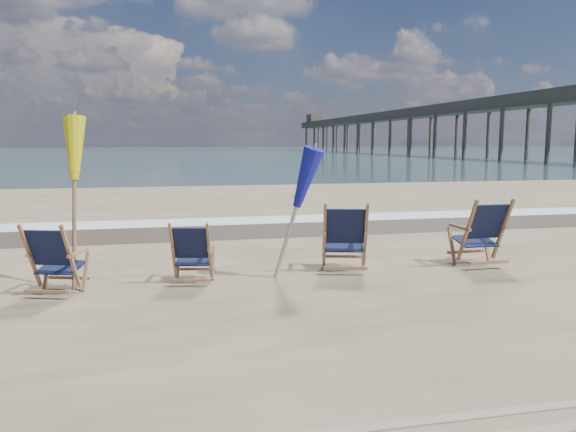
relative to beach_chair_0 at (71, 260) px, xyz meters
name	(u,v)px	position (x,y,z in m)	size (l,w,h in m)	color
ocean	(168,151)	(2.91, 126.26, -0.48)	(400.00, 400.00, 0.00)	#345256
surf_foam	(234,221)	(2.91, 6.56, -0.48)	(200.00, 1.40, 0.01)	silver
wet_sand_strip	(243,230)	(2.91, 5.06, -0.48)	(200.00, 2.60, 0.00)	#42362A
beach_chair_0	(71,260)	(0.00, 0.00, 0.00)	(0.61, 0.69, 0.96)	#111733
beach_chair_1	(209,253)	(1.75, 0.25, -0.03)	(0.57, 0.64, 0.89)	#111733
beach_chair_2	(366,238)	(4.08, 0.41, 0.06)	(0.70, 0.78, 1.09)	#111733
beach_chair_3	(503,232)	(6.35, 0.37, 0.07)	(0.71, 0.80, 1.11)	#111733
umbrella_yellow	(72,157)	(-0.01, 0.55, 1.28)	(0.30, 0.30, 2.30)	#8C5F3F
umbrella_blue	(292,180)	(2.93, 0.29, 0.95)	(0.30, 0.30, 1.94)	#A5A5AD
fishing_pier	(427,125)	(40.91, 72.26, 4.17)	(4.40, 140.00, 9.30)	brown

